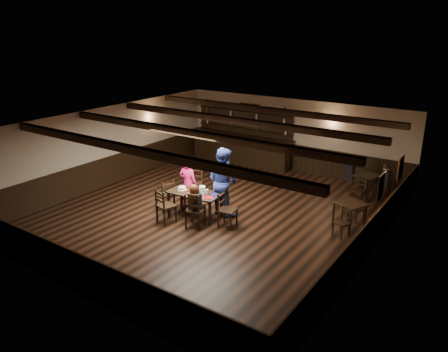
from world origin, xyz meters
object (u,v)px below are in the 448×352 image
Objects in this scene: dining_table at (195,195)px; man_blue at (223,181)px; woman_pink at (188,184)px; cake at (182,188)px; bar_counter at (242,145)px; chair_near_left at (163,204)px; chair_near_right at (194,208)px.

man_blue is at bearing 52.00° from dining_table.
woman_pink is 0.78× the size of man_blue.
dining_table is 0.78× the size of man_blue.
cake is (0.14, -0.44, 0.01)m from woman_pink.
chair_near_left is at bearing -78.18° from bar_counter.
dining_table is at bearing -71.74° from bar_counter.
chair_near_right is 0.22× the size of bar_counter.
woman_pink reaches higher than chair_near_right.
chair_near_left is at bearing -92.29° from cake.
woman_pink is at bearing -76.48° from bar_counter.
dining_table is at bearing 60.44° from man_blue.
chair_near_left is at bearing -119.37° from dining_table.
dining_table is at bearing 134.41° from woman_pink.
man_blue is at bearing -176.81° from woman_pink.
dining_table is 0.71m from woman_pink.
dining_table is 5.75× the size of cake.
chair_near_left reaches higher than dining_table.
dining_table is at bearing 60.63° from chair_near_left.
chair_near_left is 3.67× the size of cake.
woman_pink is 1.14m from man_blue.
chair_near_left is 1.84m from man_blue.
bar_counter is at bearing 108.26° from dining_table.
woman_pink is (-0.57, 0.40, 0.11)m from dining_table.
cake is at bearing 146.32° from chair_near_right.
man_blue reaches higher than cake.
chair_near_right is (0.43, -0.61, -0.09)m from dining_table.
bar_counter is (-1.74, 5.29, 0.06)m from dining_table.
woman_pink is at bearing 134.74° from chair_near_right.
dining_table is 0.91m from man_blue.
woman_pink is at bearing 21.97° from man_blue.
dining_table is 1.01× the size of woman_pink.
chair_near_left is (-0.47, -0.83, -0.08)m from dining_table.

